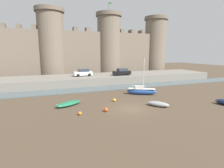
{
  "coord_description": "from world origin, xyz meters",
  "views": [
    {
      "loc": [
        -9.67,
        -18.96,
        7.02
      ],
      "look_at": [
        -0.95,
        4.35,
        2.5
      ],
      "focal_mm": 28.0,
      "sensor_mm": 36.0,
      "label": 1
    }
  ],
  "objects_px": {
    "mooring_buoy_mid_mud": "(106,110)",
    "car_quay_centre_west": "(122,72)",
    "rowboat_near_channel_right": "(158,104)",
    "mooring_buoy_near_channel": "(114,100)",
    "car_quay_east": "(83,73)",
    "sailboat_midflat_right": "(142,91)",
    "mooring_buoy_near_shore": "(80,113)",
    "rowboat_midflat_left": "(69,103)"
  },
  "relations": [
    {
      "from": "mooring_buoy_mid_mud",
      "to": "car_quay_centre_west",
      "type": "distance_m",
      "value": 21.16
    },
    {
      "from": "rowboat_near_channel_right",
      "to": "mooring_buoy_mid_mud",
      "type": "distance_m",
      "value": 7.1
    },
    {
      "from": "car_quay_centre_west",
      "to": "mooring_buoy_near_channel",
      "type": "bearing_deg",
      "value": -117.44
    },
    {
      "from": "rowboat_near_channel_right",
      "to": "car_quay_east",
      "type": "relative_size",
      "value": 0.7
    },
    {
      "from": "sailboat_midflat_right",
      "to": "mooring_buoy_near_shore",
      "type": "relative_size",
      "value": 14.73
    },
    {
      "from": "rowboat_near_channel_right",
      "to": "rowboat_midflat_left",
      "type": "bearing_deg",
      "value": 157.72
    },
    {
      "from": "sailboat_midflat_right",
      "to": "car_quay_east",
      "type": "relative_size",
      "value": 1.48
    },
    {
      "from": "mooring_buoy_near_channel",
      "to": "car_quay_centre_west",
      "type": "distance_m",
      "value": 16.78
    },
    {
      "from": "rowboat_midflat_left",
      "to": "car_quay_east",
      "type": "bearing_deg",
      "value": 72.04
    },
    {
      "from": "mooring_buoy_near_shore",
      "to": "mooring_buoy_near_channel",
      "type": "bearing_deg",
      "value": 33.54
    },
    {
      "from": "car_quay_east",
      "to": "car_quay_centre_west",
      "type": "bearing_deg",
      "value": -11.09
    },
    {
      "from": "sailboat_midflat_right",
      "to": "rowboat_midflat_left",
      "type": "bearing_deg",
      "value": -170.49
    },
    {
      "from": "rowboat_midflat_left",
      "to": "mooring_buoy_near_shore",
      "type": "xyz_separation_m",
      "value": [
        0.76,
        -4.12,
        -0.1
      ]
    },
    {
      "from": "rowboat_midflat_left",
      "to": "mooring_buoy_near_channel",
      "type": "distance_m",
      "value": 6.42
    },
    {
      "from": "mooring_buoy_near_shore",
      "to": "car_quay_centre_west",
      "type": "xyz_separation_m",
      "value": [
        13.32,
        18.51,
        2.29
      ]
    },
    {
      "from": "mooring_buoy_near_shore",
      "to": "car_quay_centre_west",
      "type": "distance_m",
      "value": 22.92
    },
    {
      "from": "mooring_buoy_mid_mud",
      "to": "car_quay_east",
      "type": "distance_m",
      "value": 20.33
    },
    {
      "from": "rowboat_near_channel_right",
      "to": "rowboat_midflat_left",
      "type": "relative_size",
      "value": 0.72
    },
    {
      "from": "sailboat_midflat_right",
      "to": "mooring_buoy_near_shore",
      "type": "xyz_separation_m",
      "value": [
        -11.52,
        -6.17,
        -0.41
      ]
    },
    {
      "from": "rowboat_near_channel_right",
      "to": "mooring_buoy_near_shore",
      "type": "height_order",
      "value": "rowboat_near_channel_right"
    },
    {
      "from": "rowboat_midflat_left",
      "to": "mooring_buoy_mid_mud",
      "type": "relative_size",
      "value": 7.92
    },
    {
      "from": "mooring_buoy_near_channel",
      "to": "car_quay_centre_west",
      "type": "height_order",
      "value": "car_quay_centre_west"
    },
    {
      "from": "rowboat_midflat_left",
      "to": "car_quay_centre_west",
      "type": "xyz_separation_m",
      "value": [
        14.08,
        14.39,
        2.19
      ]
    },
    {
      "from": "rowboat_midflat_left",
      "to": "rowboat_near_channel_right",
      "type": "bearing_deg",
      "value": -22.28
    },
    {
      "from": "sailboat_midflat_right",
      "to": "mooring_buoy_mid_mud",
      "type": "bearing_deg",
      "value": -143.94
    },
    {
      "from": "rowboat_midflat_left",
      "to": "mooring_buoy_near_channel",
      "type": "xyz_separation_m",
      "value": [
        6.41,
        -0.37,
        -0.07
      ]
    },
    {
      "from": "rowboat_near_channel_right",
      "to": "mooring_buoy_mid_mud",
      "type": "relative_size",
      "value": 5.71
    },
    {
      "from": "mooring_buoy_near_shore",
      "to": "mooring_buoy_near_channel",
      "type": "xyz_separation_m",
      "value": [
        5.66,
        3.75,
        0.03
      ]
    },
    {
      "from": "rowboat_midflat_left",
      "to": "car_quay_east",
      "type": "xyz_separation_m",
      "value": [
        5.23,
        16.12,
        2.19
      ]
    },
    {
      "from": "sailboat_midflat_right",
      "to": "car_quay_centre_west",
      "type": "relative_size",
      "value": 1.48
    },
    {
      "from": "car_quay_east",
      "to": "mooring_buoy_mid_mud",
      "type": "bearing_deg",
      "value": -93.75
    },
    {
      "from": "mooring_buoy_near_shore",
      "to": "car_quay_centre_west",
      "type": "relative_size",
      "value": 0.1
    },
    {
      "from": "mooring_buoy_near_shore",
      "to": "mooring_buoy_near_channel",
      "type": "distance_m",
      "value": 6.79
    },
    {
      "from": "rowboat_near_channel_right",
      "to": "car_quay_centre_west",
      "type": "xyz_separation_m",
      "value": [
        3.08,
        18.89,
        2.14
      ]
    },
    {
      "from": "sailboat_midflat_right",
      "to": "car_quay_east",
      "type": "xyz_separation_m",
      "value": [
        -7.05,
        14.07,
        1.88
      ]
    },
    {
      "from": "mooring_buoy_near_channel",
      "to": "car_quay_centre_west",
      "type": "xyz_separation_m",
      "value": [
        7.66,
        14.76,
        2.26
      ]
    },
    {
      "from": "mooring_buoy_near_shore",
      "to": "car_quay_east",
      "type": "relative_size",
      "value": 0.1
    },
    {
      "from": "sailboat_midflat_right",
      "to": "car_quay_centre_west",
      "type": "distance_m",
      "value": 12.61
    },
    {
      "from": "sailboat_midflat_right",
      "to": "car_quay_east",
      "type": "height_order",
      "value": "sailboat_midflat_right"
    },
    {
      "from": "sailboat_midflat_right",
      "to": "mooring_buoy_near_shore",
      "type": "height_order",
      "value": "sailboat_midflat_right"
    },
    {
      "from": "rowboat_near_channel_right",
      "to": "mooring_buoy_mid_mud",
      "type": "bearing_deg",
      "value": 176.21
    },
    {
      "from": "rowboat_near_channel_right",
      "to": "mooring_buoy_near_shore",
      "type": "distance_m",
      "value": 10.24
    }
  ]
}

